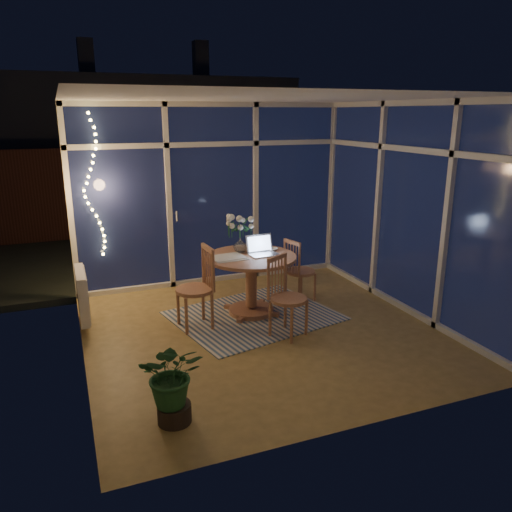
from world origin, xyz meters
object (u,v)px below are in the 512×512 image
Objects in this scene: laptop at (264,245)px; potted_plant at (173,380)px; dining_table at (251,285)px; flower_vase at (240,244)px; chair_front at (289,297)px; chair_left at (194,288)px; chair_right at (301,270)px.

potted_plant is (-1.57, -1.91, -0.51)m from laptop.
laptop is at bearing -9.68° from dining_table.
laptop is (0.16, -0.03, 0.51)m from dining_table.
dining_table is 0.53m from flower_vase.
chair_front is 4.45× the size of flower_vase.
potted_plant is at bearing -24.23° from chair_left.
potted_plant is at bearing -126.19° from dining_table.
chair_left reaches higher than dining_table.
chair_front reaches higher than dining_table.
laptop reaches higher than flower_vase.
chair_right is 0.79m from laptop.
chair_right reaches higher than potted_plant.
chair_front is 1.23× the size of potted_plant.
chair_front is 1.95m from potted_plant.
flower_vase reaches higher than chair_front.
dining_table is 0.79m from chair_right.
dining_table is at bearing 53.81° from potted_plant.
chair_left is 1.01m from laptop.
flower_vase is at bearing 107.62° from dining_table.
potted_plant is at bearing 119.23° from chair_right.
potted_plant is at bearing -122.18° from flower_vase.
dining_table is at bearing 166.19° from laptop.
dining_table is at bearing -72.38° from flower_vase.
chair_left is 1.31× the size of potted_plant.
flower_vase is 0.28× the size of potted_plant.
chair_front reaches higher than potted_plant.
laptop reaches higher than chair_left.
chair_left is 1.11m from chair_front.
chair_right is at bearing 27.00° from chair_front.
dining_table is 1.12× the size of chair_left.
chair_left is 2.84× the size of laptop.
dining_table is 0.79m from chair_front.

